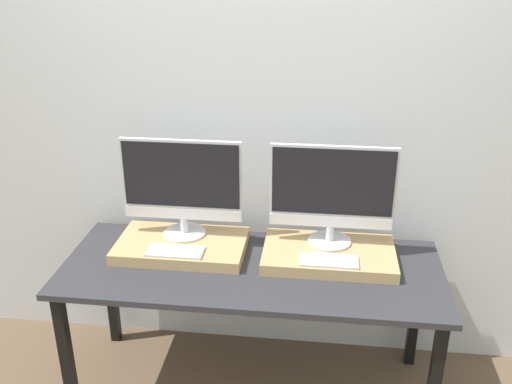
{
  "coord_description": "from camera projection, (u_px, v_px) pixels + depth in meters",
  "views": [
    {
      "loc": [
        0.3,
        -1.97,
        2.14
      ],
      "look_at": [
        0.0,
        0.54,
        1.04
      ],
      "focal_mm": 40.0,
      "sensor_mm": 36.0,
      "label": 1
    }
  ],
  "objects": [
    {
      "name": "wall_back",
      "position": [
        262.0,
        125.0,
        2.87
      ],
      "size": [
        8.0,
        0.04,
        2.6
      ],
      "color": "silver",
      "rests_on": "ground_plane"
    },
    {
      "name": "wooden_riser_right",
      "position": [
        329.0,
        255.0,
        2.75
      ],
      "size": [
        0.63,
        0.38,
        0.06
      ],
      "color": "tan",
      "rests_on": "workbench"
    },
    {
      "name": "wooden_riser_left",
      "position": [
        182.0,
        246.0,
        2.83
      ],
      "size": [
        0.63,
        0.38,
        0.06
      ],
      "color": "tan",
      "rests_on": "workbench"
    },
    {
      "name": "workbench",
      "position": [
        252.0,
        279.0,
        2.74
      ],
      "size": [
        1.81,
        0.71,
        0.73
      ],
      "color": "#2D2D33",
      "rests_on": "ground_plane"
    },
    {
      "name": "monitor_right",
      "position": [
        332.0,
        192.0,
        2.7
      ],
      "size": [
        0.59,
        0.21,
        0.5
      ],
      "color": "silver",
      "rests_on": "wooden_riser_right"
    },
    {
      "name": "monitor_left",
      "position": [
        182.0,
        185.0,
        2.78
      ],
      "size": [
        0.59,
        0.21,
        0.5
      ],
      "color": "silver",
      "rests_on": "wooden_riser_left"
    },
    {
      "name": "keyboard_right",
      "position": [
        329.0,
        261.0,
        2.63
      ],
      "size": [
        0.27,
        0.12,
        0.01
      ],
      "color": "silver",
      "rests_on": "wooden_riser_right"
    },
    {
      "name": "keyboard_left",
      "position": [
        175.0,
        251.0,
        2.71
      ],
      "size": [
        0.27,
        0.12,
        0.01
      ],
      "color": "silver",
      "rests_on": "wooden_riser_left"
    }
  ]
}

